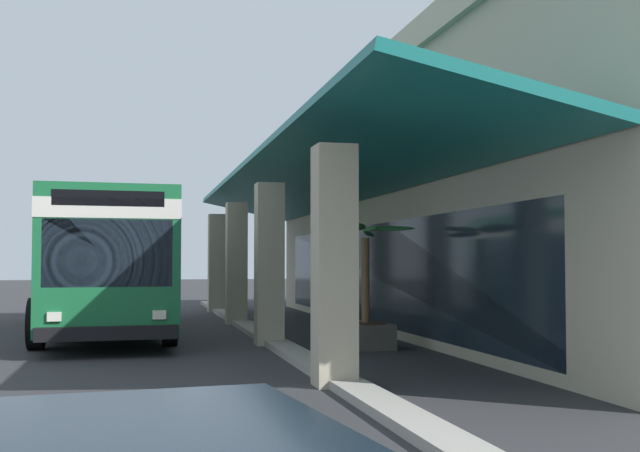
# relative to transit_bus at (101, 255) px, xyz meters

# --- Properties ---
(ground) EXTENTS (120.00, 120.00, 0.00)m
(ground) POSITION_rel_transit_bus_xyz_m (2.26, 8.15, -1.85)
(ground) COLOR #2D2D30
(curb_strip) EXTENTS (26.87, 0.50, 0.12)m
(curb_strip) POSITION_rel_transit_bus_xyz_m (1.08, 3.60, -1.79)
(curb_strip) COLOR #9E998E
(curb_strip) RESTS_ON ground
(plaza_building) EXTENTS (22.69, 17.12, 6.61)m
(plaza_building) POSITION_rel_transit_bus_xyz_m (1.08, 13.22, 1.46)
(plaza_building) COLOR #B2A88E
(plaza_building) RESTS_ON ground
(transit_bus) EXTENTS (11.35, 3.28, 3.34)m
(transit_bus) POSITION_rel_transit_bus_xyz_m (0.00, 0.00, 0.00)
(transit_bus) COLOR #196638
(transit_bus) RESTS_ON ground
(potted_palm) EXTENTS (1.86, 1.81, 2.47)m
(potted_palm) POSITION_rel_transit_bus_xyz_m (5.06, 5.20, -1.27)
(potted_palm) COLOR #4C4742
(potted_palm) RESTS_ON ground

